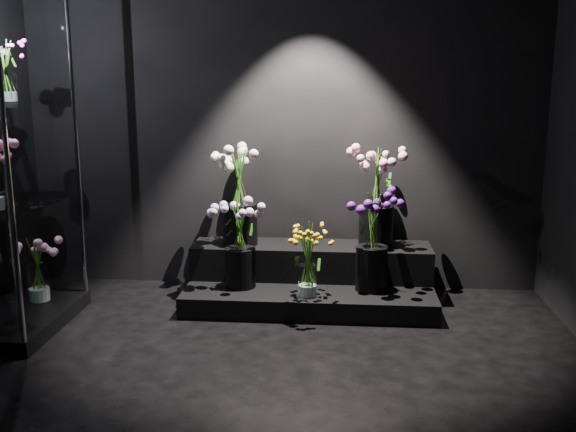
# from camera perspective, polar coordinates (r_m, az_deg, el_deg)

# --- Properties ---
(floor) EXTENTS (4.00, 4.00, 0.00)m
(floor) POSITION_cam_1_polar(r_m,az_deg,el_deg) (3.43, -3.72, -16.52)
(floor) COLOR black
(floor) RESTS_ON ground
(wall_back) EXTENTS (4.00, 0.00, 4.00)m
(wall_back) POSITION_cam_1_polar(r_m,az_deg,el_deg) (5.00, -0.54, 9.39)
(wall_back) COLOR black
(wall_back) RESTS_ON floor
(wall_front) EXTENTS (4.00, 0.00, 4.00)m
(wall_front) POSITION_cam_1_polar(r_m,az_deg,el_deg) (1.10, -20.16, -1.43)
(wall_front) COLOR black
(wall_front) RESTS_ON floor
(display_riser) EXTENTS (1.81, 0.80, 0.40)m
(display_riser) POSITION_cam_1_polar(r_m,az_deg,el_deg) (4.85, 2.00, -5.58)
(display_riser) COLOR black
(display_riser) RESTS_ON floor
(display_case) EXTENTS (0.59, 0.99, 2.18)m
(display_case) POSITION_cam_1_polar(r_m,az_deg,el_deg) (4.50, -23.83, 4.07)
(display_case) COLOR black
(display_case) RESTS_ON floor
(bouquet_orange_bells) EXTENTS (0.34, 0.34, 0.53)m
(bouquet_orange_bells) POSITION_cam_1_polar(r_m,az_deg,el_deg) (4.44, 1.77, -3.78)
(bouquet_orange_bells) COLOR white
(bouquet_orange_bells) RESTS_ON display_riser
(bouquet_lilac) EXTENTS (0.45, 0.45, 0.65)m
(bouquet_lilac) POSITION_cam_1_polar(r_m,az_deg,el_deg) (4.62, -4.30, -1.82)
(bouquet_lilac) COLOR black
(bouquet_lilac) RESTS_ON display_riser
(bouquet_purple) EXTENTS (0.44, 0.44, 0.71)m
(bouquet_purple) POSITION_cam_1_polar(r_m,az_deg,el_deg) (4.57, 7.50, -1.71)
(bouquet_purple) COLOR black
(bouquet_purple) RESTS_ON display_riser
(bouquet_cream_roses) EXTENTS (0.45, 0.45, 0.73)m
(bouquet_cream_roses) POSITION_cam_1_polar(r_m,az_deg,el_deg) (4.82, -4.33, 2.33)
(bouquet_cream_roses) COLOR black
(bouquet_cream_roses) RESTS_ON display_riser
(bouquet_pink_roses) EXTENTS (0.45, 0.45, 0.74)m
(bouquet_pink_roses) POSITION_cam_1_polar(r_m,az_deg,el_deg) (4.80, 7.92, 2.06)
(bouquet_pink_roses) COLOR black
(bouquet_pink_roses) RESTS_ON display_riser
(bouquet_case_magenta) EXTENTS (0.28, 0.28, 0.40)m
(bouquet_case_magenta) POSITION_cam_1_polar(r_m,az_deg,el_deg) (4.61, -23.83, 11.84)
(bouquet_case_magenta) COLOR white
(bouquet_case_magenta) RESTS_ON display_case
(bouquet_case_base_pink) EXTENTS (0.37, 0.37, 0.46)m
(bouquet_case_base_pink) POSITION_cam_1_polar(r_m,az_deg,el_deg) (4.84, -21.40, -4.29)
(bouquet_case_base_pink) COLOR white
(bouquet_case_base_pink) RESTS_ON display_case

